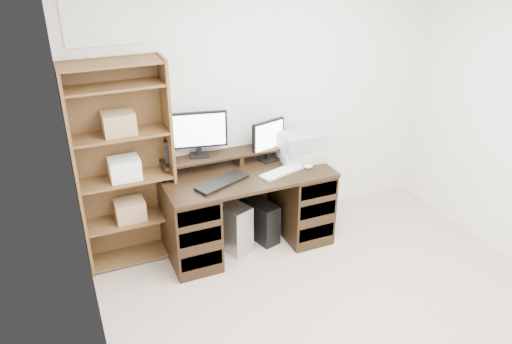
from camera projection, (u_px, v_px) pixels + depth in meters
room at (402, 199)px, 2.96m from camera, size 3.54×4.04×2.54m
desk at (247, 208)px, 4.57m from camera, size 1.50×0.70×0.75m
riser_shelf at (238, 154)px, 4.54m from camera, size 1.40×0.22×0.12m
monitor_wide at (198, 132)px, 4.35m from camera, size 0.51×0.17×0.41m
monitor_small at (268, 139)px, 4.56m from camera, size 0.35×0.17×0.39m
speaker at (170, 152)px, 4.26m from camera, size 0.11×0.11×0.21m
keyboard_black at (222, 182)px, 4.21m from camera, size 0.51×0.34×0.03m
keyboard_white at (282, 172)px, 4.40m from camera, size 0.44×0.25×0.02m
mouse at (308, 166)px, 4.49m from camera, size 0.09×0.06×0.04m
printer at (301, 155)px, 4.64m from camera, size 0.42×0.33×0.10m
basket at (301, 142)px, 4.58m from camera, size 0.40×0.29×0.17m
tower_silver at (228, 224)px, 4.61m from camera, size 0.36×0.50×0.46m
tower_black at (260, 220)px, 4.74m from camera, size 0.27×0.43×0.40m
bookshelf at (124, 165)px, 4.16m from camera, size 0.80×0.30×1.80m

